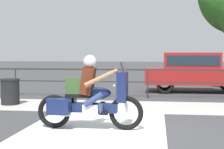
{
  "coord_description": "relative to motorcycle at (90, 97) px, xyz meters",
  "views": [
    {
      "loc": [
        0.37,
        -7.16,
        1.66
      ],
      "look_at": [
        -0.74,
        1.17,
        1.14
      ],
      "focal_mm": 55.0,
      "sensor_mm": 36.0,
      "label": 1
    }
  ],
  "objects": [
    {
      "name": "fence_railing",
      "position": [
        1.1,
        5.34,
        0.15
      ],
      "size": [
        36.0,
        0.05,
        1.08
      ],
      "color": "#232326",
      "rests_on": "ground"
    },
    {
      "name": "motorcycle",
      "position": [
        0.0,
        0.0,
        0.0
      ],
      "size": [
        2.35,
        0.76,
        1.62
      ],
      "rotation": [
        0.0,
        0.0,
        -0.01
      ],
      "color": "black",
      "rests_on": "ground"
    },
    {
      "name": "crosswalk_band",
      "position": [
        0.12,
        -0.34,
        -0.7
      ],
      "size": [
        3.07,
        6.0,
        0.01
      ],
      "primitive_type": "cube",
      "color": "silver",
      "rests_on": "ground"
    },
    {
      "name": "parked_car",
      "position": [
        3.04,
        7.54,
        0.25
      ],
      "size": [
        4.4,
        1.64,
        1.69
      ],
      "rotation": [
        0.0,
        0.0,
        -0.01
      ],
      "color": "maroon",
      "rests_on": "ground"
    },
    {
      "name": "trash_bin",
      "position": [
        -3.25,
        3.16,
        -0.29
      ],
      "size": [
        0.61,
        0.61,
        0.84
      ],
      "color": "black",
      "rests_on": "ground"
    },
    {
      "name": "sidewalk_band",
      "position": [
        1.1,
        3.26,
        -0.7
      ],
      "size": [
        44.0,
        2.4,
        0.01
      ],
      "primitive_type": "cube",
      "color": "#A8A59E",
      "rests_on": "ground"
    },
    {
      "name": "ground_plane",
      "position": [
        1.1,
        -0.14,
        -0.71
      ],
      "size": [
        120.0,
        120.0,
        0.0
      ],
      "primitive_type": "plane",
      "color": "#38383A"
    }
  ]
}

